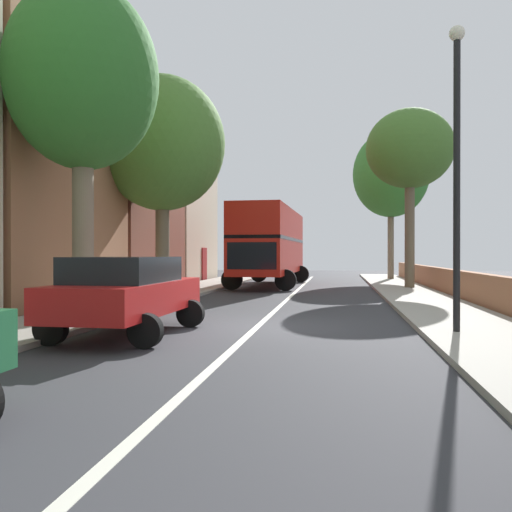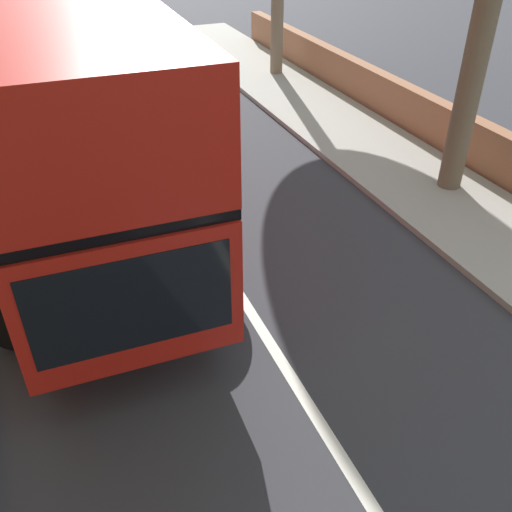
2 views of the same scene
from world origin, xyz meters
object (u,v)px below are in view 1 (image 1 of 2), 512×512
at_px(double_decker_bus, 270,242).
at_px(lamppost_right, 457,153).
at_px(street_tree_right_1, 410,150).
at_px(street_tree_left_6, 83,79).
at_px(parked_car_red_left_1, 127,291).
at_px(street_tree_left_2, 162,144).
at_px(street_tree_right_3, 391,174).

bearing_deg(double_decker_bus, lamppost_right, -70.16).
relative_size(street_tree_right_1, street_tree_left_6, 0.98).
bearing_deg(parked_car_red_left_1, street_tree_left_2, 104.76).
distance_m(street_tree_right_3, lamppost_right, 23.49).
bearing_deg(double_decker_bus, street_tree_left_6, -101.32).
xyz_separation_m(street_tree_right_1, street_tree_right_3, (-0.03, 8.72, 0.14)).
bearing_deg(street_tree_right_3, street_tree_right_1, -89.82).
distance_m(street_tree_right_1, lamppost_right, 14.87).
xyz_separation_m(street_tree_right_1, lamppost_right, (-0.97, -14.55, -2.87)).
bearing_deg(street_tree_right_1, double_decker_bus, 163.44).
height_order(double_decker_bus, street_tree_left_2, street_tree_left_2).
xyz_separation_m(double_decker_bus, parked_car_red_left_1, (-0.80, -17.50, -1.41)).
bearing_deg(lamppost_right, street_tree_right_3, 87.67).
distance_m(street_tree_left_2, lamppost_right, 13.06).
xyz_separation_m(parked_car_red_left_1, lamppost_right, (6.80, 0.87, 2.86)).
bearing_deg(street_tree_right_3, double_decker_bus, -136.26).
height_order(parked_car_red_left_1, street_tree_left_6, street_tree_left_6).
bearing_deg(lamppost_right, double_decker_bus, 109.84).
height_order(street_tree_right_3, street_tree_left_6, street_tree_right_3).
distance_m(double_decker_bus, street_tree_left_6, 15.88).
relative_size(parked_car_red_left_1, street_tree_right_3, 0.48).
height_order(street_tree_right_1, street_tree_left_6, street_tree_left_6).
bearing_deg(street_tree_right_3, street_tree_left_6, -114.64).
bearing_deg(street_tree_right_1, street_tree_left_6, -127.53).
bearing_deg(street_tree_right_1, parked_car_red_left_1, -116.75).
bearing_deg(street_tree_left_6, street_tree_right_1, 52.47).
distance_m(parked_car_red_left_1, street_tree_left_2, 11.26).
xyz_separation_m(street_tree_left_2, lamppost_right, (9.35, -8.82, -2.29)).
bearing_deg(street_tree_left_2, parked_car_red_left_1, -75.24).
height_order(parked_car_red_left_1, lamppost_right, lamppost_right).
relative_size(street_tree_left_2, street_tree_right_3, 0.92).
height_order(street_tree_left_6, lamppost_right, street_tree_left_6).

